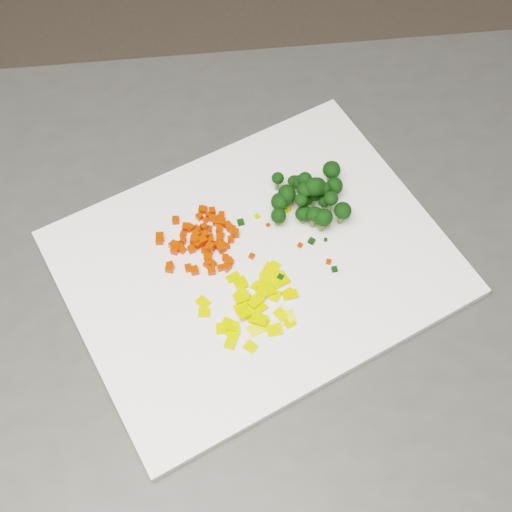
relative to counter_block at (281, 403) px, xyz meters
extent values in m
plane|color=#736151|center=(0.17, -0.06, -0.45)|extent=(4.00, 4.00, 0.00)
cube|color=#41403E|center=(0.00, 0.00, 0.00)|extent=(1.01, 0.74, 0.90)
cube|color=white|center=(-0.04, 0.01, 0.46)|extent=(0.48, 0.43, 0.01)
cube|color=red|center=(-0.12, 0.04, 0.46)|extent=(0.01, 0.01, 0.01)
cube|color=red|center=(-0.14, 0.06, 0.47)|extent=(0.01, 0.01, 0.01)
cube|color=red|center=(-0.09, 0.02, 0.46)|extent=(0.01, 0.01, 0.01)
cube|color=red|center=(-0.06, 0.04, 0.46)|extent=(0.01, 0.01, 0.01)
cube|color=red|center=(-0.08, 0.06, 0.46)|extent=(0.01, 0.01, 0.01)
cube|color=red|center=(-0.11, 0.06, 0.46)|extent=(0.01, 0.01, 0.01)
cube|color=red|center=(-0.09, 0.07, 0.46)|extent=(0.01, 0.01, 0.01)
cube|color=red|center=(-0.09, 0.05, 0.47)|extent=(0.01, 0.01, 0.01)
cube|color=red|center=(-0.10, 0.05, 0.47)|extent=(0.01, 0.01, 0.01)
cube|color=red|center=(-0.09, 0.03, 0.46)|extent=(0.01, 0.01, 0.01)
cube|color=red|center=(-0.07, 0.01, 0.46)|extent=(0.01, 0.01, 0.01)
cube|color=red|center=(-0.08, 0.04, 0.46)|extent=(0.01, 0.01, 0.01)
cube|color=red|center=(-0.07, 0.01, 0.46)|extent=(0.01, 0.01, 0.01)
cube|color=red|center=(-0.06, 0.06, 0.46)|extent=(0.01, 0.01, 0.01)
cube|color=red|center=(-0.10, 0.04, 0.47)|extent=(0.01, 0.01, 0.01)
cube|color=red|center=(-0.09, 0.03, 0.47)|extent=(0.01, 0.01, 0.01)
cube|color=red|center=(-0.10, 0.06, 0.47)|extent=(0.01, 0.01, 0.01)
cube|color=red|center=(-0.07, 0.02, 0.46)|extent=(0.01, 0.01, 0.01)
cube|color=red|center=(-0.07, 0.05, 0.46)|extent=(0.01, 0.01, 0.01)
cube|color=red|center=(-0.09, 0.01, 0.46)|extent=(0.01, 0.01, 0.01)
cube|color=red|center=(-0.07, 0.01, 0.46)|extent=(0.01, 0.01, 0.01)
cube|color=red|center=(-0.07, 0.07, 0.46)|extent=(0.01, 0.01, 0.01)
cube|color=red|center=(-0.08, 0.07, 0.46)|extent=(0.01, 0.01, 0.01)
cube|color=red|center=(-0.08, 0.08, 0.46)|extent=(0.01, 0.01, 0.01)
cube|color=red|center=(-0.11, 0.04, 0.46)|extent=(0.01, 0.01, 0.01)
cube|color=red|center=(-0.07, 0.01, 0.46)|extent=(0.01, 0.01, 0.01)
cube|color=red|center=(-0.07, 0.04, 0.46)|extent=(0.01, 0.01, 0.01)
cube|color=red|center=(-0.09, 0.09, 0.46)|extent=(0.01, 0.01, 0.01)
cube|color=red|center=(-0.08, 0.08, 0.46)|extent=(0.01, 0.01, 0.01)
cube|color=red|center=(-0.08, 0.04, 0.47)|extent=(0.01, 0.01, 0.01)
cube|color=red|center=(-0.09, 0.02, 0.46)|extent=(0.01, 0.01, 0.01)
cube|color=red|center=(-0.10, 0.05, 0.47)|extent=(0.01, 0.01, 0.01)
cube|color=red|center=(-0.07, 0.08, 0.46)|extent=(0.01, 0.01, 0.01)
cube|color=red|center=(-0.13, 0.02, 0.46)|extent=(0.01, 0.01, 0.01)
cube|color=red|center=(-0.10, 0.05, 0.47)|extent=(0.01, 0.01, 0.01)
cube|color=red|center=(-0.09, 0.08, 0.46)|extent=(0.01, 0.01, 0.01)
cube|color=red|center=(-0.09, 0.01, 0.46)|extent=(0.01, 0.01, 0.01)
cube|color=red|center=(-0.10, 0.06, 0.46)|extent=(0.01, 0.01, 0.01)
cube|color=red|center=(-0.10, 0.06, 0.46)|extent=(0.01, 0.01, 0.01)
cube|color=red|center=(-0.09, 0.02, 0.46)|extent=(0.01, 0.01, 0.01)
cube|color=red|center=(-0.09, 0.09, 0.46)|extent=(0.01, 0.01, 0.01)
cube|color=red|center=(-0.10, 0.05, 0.47)|extent=(0.01, 0.01, 0.01)
cube|color=red|center=(-0.11, 0.04, 0.46)|extent=(0.01, 0.01, 0.01)
cube|color=red|center=(-0.07, 0.04, 0.46)|extent=(0.01, 0.01, 0.01)
cube|color=red|center=(-0.13, 0.02, 0.46)|extent=(0.01, 0.01, 0.01)
cube|color=red|center=(-0.12, 0.04, 0.46)|extent=(0.01, 0.01, 0.01)
cube|color=red|center=(-0.07, 0.06, 0.47)|extent=(0.01, 0.01, 0.01)
cube|color=red|center=(-0.10, 0.04, 0.47)|extent=(0.01, 0.01, 0.01)
cube|color=red|center=(-0.12, 0.04, 0.46)|extent=(0.01, 0.01, 0.01)
cube|color=red|center=(-0.12, 0.08, 0.46)|extent=(0.01, 0.01, 0.01)
cube|color=red|center=(-0.12, 0.04, 0.46)|extent=(0.01, 0.01, 0.01)
cube|color=red|center=(-0.06, 0.05, 0.46)|extent=(0.01, 0.01, 0.01)
cube|color=red|center=(-0.12, 0.04, 0.46)|extent=(0.01, 0.01, 0.01)
cube|color=red|center=(-0.11, 0.01, 0.46)|extent=(0.01, 0.01, 0.01)
cube|color=red|center=(-0.11, 0.05, 0.47)|extent=(0.01, 0.01, 0.01)
cube|color=red|center=(-0.09, 0.06, 0.46)|extent=(0.01, 0.01, 0.01)
cube|color=red|center=(-0.11, 0.01, 0.46)|extent=(0.01, 0.01, 0.01)
cube|color=red|center=(-0.06, 0.05, 0.46)|extent=(0.01, 0.01, 0.01)
cube|color=red|center=(-0.09, 0.04, 0.47)|extent=(0.01, 0.01, 0.01)
cube|color=red|center=(-0.09, 0.01, 0.46)|extent=(0.01, 0.01, 0.01)
cube|color=red|center=(-0.14, 0.05, 0.46)|extent=(0.01, 0.01, 0.01)
cube|color=red|center=(-0.07, 0.07, 0.46)|extent=(0.01, 0.01, 0.01)
cube|color=red|center=(-0.11, 0.06, 0.47)|extent=(0.01, 0.01, 0.01)
cube|color=red|center=(-0.08, 0.04, 0.46)|extent=(0.01, 0.01, 0.01)
cube|color=red|center=(-0.07, 0.03, 0.46)|extent=(0.01, 0.01, 0.01)
cube|color=red|center=(-0.09, 0.06, 0.47)|extent=(0.01, 0.01, 0.01)
cube|color=red|center=(-0.06, 0.05, 0.46)|extent=(0.01, 0.01, 0.01)
cube|color=red|center=(-0.09, 0.03, 0.46)|extent=(0.01, 0.01, 0.01)
cube|color=red|center=(-0.07, 0.03, 0.47)|extent=(0.01, 0.01, 0.01)
cube|color=red|center=(-0.07, 0.06, 0.46)|extent=(0.01, 0.01, 0.01)
cube|color=red|center=(-0.07, 0.06, 0.46)|extent=(0.01, 0.01, 0.01)
cube|color=red|center=(-0.08, 0.01, 0.46)|extent=(0.01, 0.01, 0.01)
cube|color=red|center=(-0.08, 0.05, 0.46)|extent=(0.01, 0.01, 0.01)
cube|color=red|center=(-0.10, 0.04, 0.46)|extent=(0.01, 0.01, 0.01)
cube|color=red|center=(-0.08, 0.07, 0.46)|extent=(0.01, 0.01, 0.01)
cube|color=red|center=(-0.07, 0.02, 0.46)|extent=(0.01, 0.01, 0.01)
cube|color=#D9CA0B|center=(-0.08, -0.06, 0.46)|extent=(0.02, 0.02, 0.01)
cube|color=#D9CA0B|center=(-0.08, -0.06, 0.46)|extent=(0.02, 0.02, 0.00)
cube|color=#D9CA0B|center=(-0.05, -0.05, 0.46)|extent=(0.02, 0.02, 0.00)
cube|color=#D9CA0B|center=(-0.02, -0.06, 0.46)|extent=(0.02, 0.02, 0.01)
cube|color=#D9CA0B|center=(-0.05, -0.06, 0.46)|extent=(0.02, 0.02, 0.01)
cube|color=#D9CA0B|center=(-0.06, -0.05, 0.47)|extent=(0.02, 0.02, 0.01)
cube|color=#D9CA0B|center=(-0.10, -0.03, 0.46)|extent=(0.02, 0.02, 0.01)
cube|color=#D9CA0B|center=(-0.02, -0.01, 0.46)|extent=(0.02, 0.02, 0.00)
cube|color=#D9CA0B|center=(-0.06, -0.09, 0.46)|extent=(0.02, 0.02, 0.01)
cube|color=#D9CA0B|center=(-0.07, 0.00, 0.46)|extent=(0.02, 0.01, 0.00)
cube|color=#D9CA0B|center=(-0.05, -0.06, 0.47)|extent=(0.02, 0.02, 0.01)
cube|color=#D9CA0B|center=(-0.08, -0.08, 0.46)|extent=(0.02, 0.02, 0.01)
cube|color=#D9CA0B|center=(-0.06, -0.04, 0.46)|extent=(0.02, 0.02, 0.01)
cube|color=#D9CA0B|center=(-0.06, -0.03, 0.47)|extent=(0.02, 0.02, 0.00)
cube|color=#D9CA0B|center=(-0.03, -0.03, 0.46)|extent=(0.02, 0.02, 0.01)
cube|color=#D9CA0B|center=(-0.06, -0.04, 0.46)|extent=(0.02, 0.02, 0.01)
cube|color=#D9CA0B|center=(-0.03, -0.06, 0.46)|extent=(0.02, 0.02, 0.01)
cube|color=#D9CA0B|center=(-0.01, -0.04, 0.46)|extent=(0.02, 0.01, 0.01)
cube|color=#D9CA0B|center=(-0.02, -0.07, 0.46)|extent=(0.01, 0.01, 0.01)
cube|color=#D9CA0B|center=(-0.04, -0.03, 0.47)|extent=(0.02, 0.02, 0.01)
cube|color=#D9CA0B|center=(-0.02, 0.00, 0.46)|extent=(0.02, 0.02, 0.01)
cube|color=#D9CA0B|center=(-0.06, -0.01, 0.46)|extent=(0.02, 0.02, 0.01)
cube|color=#D9CA0B|center=(-0.03, -0.02, 0.46)|extent=(0.02, 0.02, 0.01)
cube|color=#D9CA0B|center=(-0.10, -0.04, 0.46)|extent=(0.01, 0.01, 0.00)
cube|color=#D9CA0B|center=(-0.01, -0.03, 0.46)|extent=(0.02, 0.01, 0.01)
cube|color=#D9CA0B|center=(-0.05, -0.04, 0.46)|extent=(0.02, 0.02, 0.01)
cube|color=#D9CA0B|center=(-0.03, 0.00, 0.46)|extent=(0.02, 0.02, 0.01)
cube|color=#D9CA0B|center=(-0.04, -0.02, 0.46)|extent=(0.02, 0.02, 0.00)
cube|color=#D9CA0B|center=(-0.05, -0.05, 0.46)|extent=(0.02, 0.02, 0.01)
cube|color=#D9CA0B|center=(-0.09, -0.06, 0.46)|extent=(0.01, 0.01, 0.00)
cube|color=#D9CA0B|center=(-0.06, -0.03, 0.47)|extent=(0.02, 0.02, 0.00)
cube|color=#D9CA0B|center=(-0.03, -0.02, 0.46)|extent=(0.02, 0.01, 0.01)
cube|color=#D9CA0B|center=(-0.02, -0.02, 0.46)|extent=(0.02, 0.02, 0.01)
cube|color=#D9CA0B|center=(-0.04, -0.07, 0.46)|extent=(0.02, 0.01, 0.01)
cube|color=#D9CA0B|center=(-0.05, -0.07, 0.46)|extent=(0.02, 0.02, 0.01)
cube|color=#D9CA0B|center=(-0.05, -0.05, 0.46)|extent=(0.01, 0.02, 0.00)
cube|color=#D9CA0B|center=(-0.08, -0.06, 0.46)|extent=(0.01, 0.02, 0.01)
cube|color=#D9CA0B|center=(-0.05, -0.04, 0.47)|extent=(0.02, 0.02, 0.01)
cube|color=#D9CA0B|center=(-0.03, -0.01, 0.46)|extent=(0.02, 0.01, 0.01)
cube|color=red|center=(-0.04, 0.02, 0.46)|extent=(0.01, 0.01, 0.00)
cube|color=red|center=(0.04, 0.00, 0.46)|extent=(0.01, 0.01, 0.00)
cube|color=black|center=(0.03, 0.02, 0.46)|extent=(0.01, 0.01, 0.00)
cube|color=black|center=(-0.02, -0.01, 0.46)|extent=(0.01, 0.01, 0.00)
cube|color=red|center=(0.02, 0.08, 0.46)|extent=(0.01, 0.01, 0.00)
cube|color=black|center=(0.04, -0.01, 0.46)|extent=(0.01, 0.01, 0.00)
cube|color=red|center=(0.01, 0.02, 0.46)|extent=(0.01, 0.01, 0.00)
cube|color=#D9CA0B|center=(0.00, 0.06, 0.46)|extent=(0.01, 0.01, 0.00)
cube|color=#D9CA0B|center=(-0.03, 0.07, 0.46)|extent=(0.01, 0.01, 0.00)
cube|color=red|center=(-0.02, 0.05, 0.46)|extent=(0.01, 0.01, 0.00)
cube|color=black|center=(-0.05, 0.06, 0.46)|extent=(0.01, 0.01, 0.00)
cube|color=#D9CA0B|center=(0.01, 0.07, 0.46)|extent=(0.01, 0.01, 0.00)
cube|color=black|center=(0.04, 0.02, 0.46)|extent=(0.00, 0.00, 0.00)
camera|label=1|loc=(-0.11, -0.37, 1.13)|focal=50.00mm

